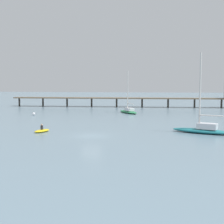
% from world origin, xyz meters
% --- Properties ---
extents(ground_plane, '(400.00, 400.00, 0.00)m').
position_xyz_m(ground_plane, '(0.00, 0.00, 0.00)').
color(ground_plane, slate).
extents(pier, '(67.56, 6.87, 6.93)m').
position_xyz_m(pier, '(15.54, 50.15, 3.72)').
color(pier, brown).
rests_on(pier, ground_plane).
extents(sailboat_green, '(5.72, 7.46, 9.56)m').
position_xyz_m(sailboat_green, '(1.61, 31.35, 0.57)').
color(sailboat_green, '#287F4C').
rests_on(sailboat_green, ground_plane).
extents(sailboat_teal, '(8.33, 4.97, 10.80)m').
position_xyz_m(sailboat_teal, '(14.45, 4.20, 0.67)').
color(sailboat_teal, '#1E727A').
rests_on(sailboat_teal, ground_plane).
extents(dinghy_yellow, '(2.08, 2.89, 1.14)m').
position_xyz_m(dinghy_yellow, '(-7.44, 1.98, 0.21)').
color(dinghy_yellow, yellow).
rests_on(dinghy_yellow, ground_plane).
extents(mooring_buoy_mid, '(0.63, 0.63, 0.63)m').
position_xyz_m(mooring_buoy_mid, '(-17.63, 23.28, 0.32)').
color(mooring_buoy_mid, silver).
rests_on(mooring_buoy_mid, ground_plane).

